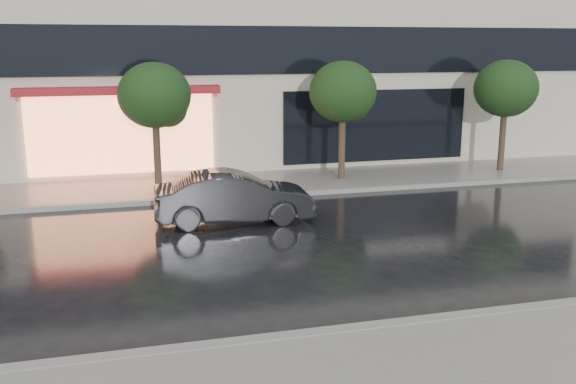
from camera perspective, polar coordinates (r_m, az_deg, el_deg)
name	(u,v)px	position (r m, az deg, el deg)	size (l,w,h in m)	color
ground	(371,306)	(11.52, 7.42, -10.01)	(120.00, 120.00, 0.00)	black
sidewalk_far	(252,184)	(20.92, -3.24, 0.75)	(60.00, 3.50, 0.12)	slate
curb_near	(395,326)	(10.65, 9.50, -11.64)	(60.00, 0.25, 0.14)	gray
curb_far	(264,195)	(19.25, -2.17, -0.29)	(60.00, 0.25, 0.14)	gray
tree_mid_west	(157,98)	(19.91, -11.61, 8.21)	(2.20, 2.20, 3.99)	#33261C
tree_mid_east	(344,94)	(21.13, 5.03, 8.68)	(2.20, 2.20, 3.99)	#33261C
tree_far_east	(507,91)	(23.85, 18.87, 8.53)	(2.20, 2.20, 3.99)	#33261C
parked_car	(234,197)	(16.47, -4.84, -0.47)	(1.41, 4.04, 1.33)	black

